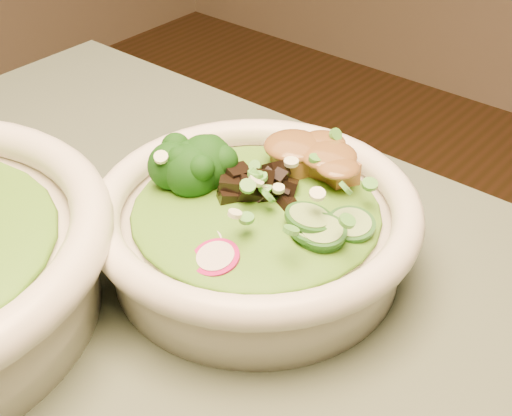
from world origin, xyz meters
The scene contains 9 objects.
salad_bowl centered at (-0.15, 0.19, 0.79)m, with size 0.25×0.25×0.07m.
lettuce_bed centered at (-0.15, 0.19, 0.81)m, with size 0.19×0.19×0.02m, color #326B16.
broccoli_florets centered at (-0.21, 0.19, 0.82)m, with size 0.07×0.06×0.04m, color black, non-canonical shape.
radish_slices centered at (-0.15, 0.13, 0.81)m, with size 0.10×0.04×0.02m, color #AE0D57, non-canonical shape.
cucumber_slices centered at (-0.09, 0.19, 0.82)m, with size 0.06×0.06×0.03m, color #8CBE6A, non-canonical shape.
mushroom_heap centered at (-0.15, 0.20, 0.82)m, with size 0.06×0.06×0.04m, color black, non-canonical shape.
tofu_cubes centered at (-0.15, 0.25, 0.82)m, with size 0.08×0.05×0.03m, color #A26736, non-canonical shape.
peanut_sauce centered at (-0.15, 0.25, 0.83)m, with size 0.06×0.05×0.01m, color brown.
scallion_garnish centered at (-0.15, 0.19, 0.83)m, with size 0.18×0.18×0.02m, color #489835, non-canonical shape.
Camera 1 is at (0.12, -0.13, 1.11)m, focal length 50.00 mm.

